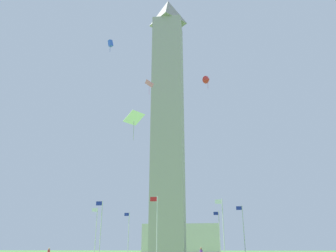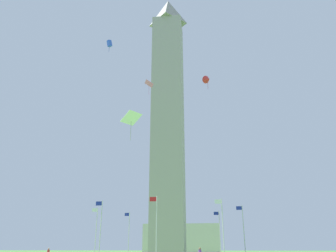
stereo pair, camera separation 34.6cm
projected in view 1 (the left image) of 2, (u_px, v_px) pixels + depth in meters
name	position (u px, v px, depth m)	size (l,w,h in m)	color
obelisk_monument	(168.00, 111.00, 67.25)	(6.13, 6.13, 55.68)	#A8A399
flagpole_n	(96.00, 229.00, 60.73)	(1.12, 0.14, 8.71)	silver
flagpole_ne	(101.00, 226.00, 51.48)	(1.12, 0.14, 8.71)	silver
flagpole_e	(157.00, 224.00, 46.80)	(1.12, 0.14, 8.71)	silver
flagpole_se	(223.00, 225.00, 49.41)	(1.12, 0.14, 8.71)	silver
flagpole_s	(243.00, 229.00, 57.80)	(1.12, 0.14, 8.71)	silver
flagpole_sw	(219.00, 231.00, 67.04)	(1.12, 0.14, 8.71)	silver
flagpole_w	(175.00, 232.00, 71.73)	(1.12, 0.14, 8.71)	silver
flagpole_nw	(128.00, 232.00, 69.12)	(1.12, 0.14, 8.71)	silver
kite_blue_box	(110.00, 43.00, 42.82)	(0.75, 0.79, 1.71)	blue
kite_red_delta	(208.00, 79.00, 66.00)	(2.35, 2.44, 3.19)	red
kite_pink_diamond	(149.00, 84.00, 59.43)	(1.84, 1.95, 2.60)	pink
kite_white_diamond	(134.00, 119.00, 25.23)	(1.67, 1.70, 2.13)	white
distant_building	(181.00, 238.00, 110.85)	(25.24, 10.24, 8.99)	beige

